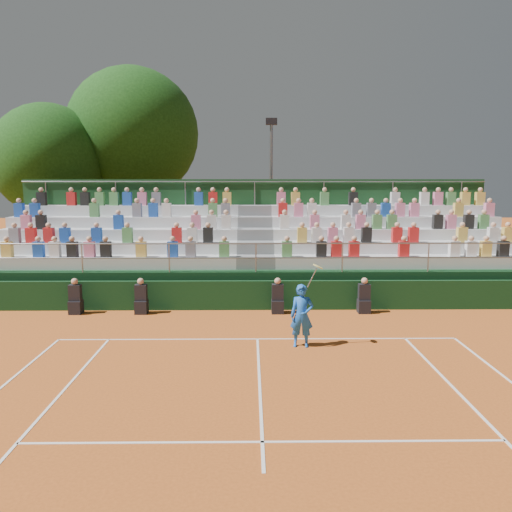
{
  "coord_description": "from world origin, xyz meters",
  "views": [
    {
      "loc": [
        -0.2,
        -13.29,
        4.36
      ],
      "look_at": [
        0.0,
        3.5,
        1.8
      ],
      "focal_mm": 35.0,
      "sensor_mm": 36.0,
      "label": 1
    }
  ],
  "objects_px": {
    "floodlight_mast": "(271,178)",
    "tree_east": "(133,134)",
    "tree_west": "(49,160)",
    "tennis_player": "(302,316)"
  },
  "relations": [
    {
      "from": "floodlight_mast",
      "to": "tree_east",
      "type": "bearing_deg",
      "value": 170.56
    },
    {
      "from": "tree_west",
      "to": "floodlight_mast",
      "type": "xyz_separation_m",
      "value": [
        11.42,
        1.0,
        -0.9
      ]
    },
    {
      "from": "tree_west",
      "to": "tree_east",
      "type": "height_order",
      "value": "tree_east"
    },
    {
      "from": "tree_west",
      "to": "tree_east",
      "type": "distance_m",
      "value": 4.7
    },
    {
      "from": "tennis_player",
      "to": "tree_east",
      "type": "height_order",
      "value": "tree_east"
    },
    {
      "from": "tree_east",
      "to": "floodlight_mast",
      "type": "height_order",
      "value": "tree_east"
    },
    {
      "from": "tennis_player",
      "to": "tree_west",
      "type": "height_order",
      "value": "tree_west"
    },
    {
      "from": "tennis_player",
      "to": "floodlight_mast",
      "type": "height_order",
      "value": "floodlight_mast"
    },
    {
      "from": "tennis_player",
      "to": "tree_west",
      "type": "xyz_separation_m",
      "value": [
        -11.64,
        13.34,
        4.52
      ]
    },
    {
      "from": "tree_west",
      "to": "floodlight_mast",
      "type": "distance_m",
      "value": 11.5
    }
  ]
}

